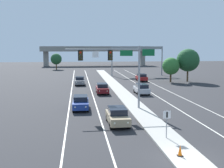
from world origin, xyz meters
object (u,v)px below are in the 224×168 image
object	(u,v)px
overhead_signal_mast	(115,63)
car_receding_red	(142,77)
car_oncoming_blue	(81,102)
car_oncoming_tan	(117,116)
tree_far_right_c	(188,60)
median_sign_post	(167,120)
tree_far_left_b	(56,59)
car_oncoming_grey	(80,81)
traffic_cone_median_nose	(180,151)
highway_sign_gantry	(137,51)
car_oncoming_darkred	(102,88)
car_receding_silver	(142,89)
tree_far_right_a	(171,66)

from	to	relation	value
overhead_signal_mast	car_receding_red	bearing A→B (deg)	71.54
car_oncoming_blue	car_receding_red	size ratio (longest dim) A/B	1.00
car_oncoming_tan	tree_far_right_c	size ratio (longest dim) A/B	0.65
median_sign_post	car_receding_red	distance (m)	39.86
tree_far_left_b	overhead_signal_mast	bearing A→B (deg)	-79.95
car_oncoming_grey	traffic_cone_median_nose	size ratio (longest dim) A/B	6.06
traffic_cone_median_nose	tree_far_left_b	world-z (taller)	tree_far_left_b
car_oncoming_blue	traffic_cone_median_nose	xyz separation A→B (m)	(6.26, -15.85, -0.31)
overhead_signal_mast	car_oncoming_blue	size ratio (longest dim) A/B	1.90
highway_sign_gantry	tree_far_right_c	world-z (taller)	highway_sign_gantry
overhead_signal_mast	tree_far_left_b	world-z (taller)	overhead_signal_mast
median_sign_post	tree_far_right_c	bearing A→B (deg)	66.48
car_oncoming_grey	car_receding_red	world-z (taller)	same
car_oncoming_darkred	tree_far_left_b	bearing A→B (deg)	101.73
overhead_signal_mast	highway_sign_gantry	xyz separation A→B (m)	(10.82, 39.88, 0.78)
car_receding_silver	tree_far_left_b	world-z (taller)	tree_far_left_b
car_receding_silver	tree_far_right_a	distance (m)	17.31
car_oncoming_grey	highway_sign_gantry	bearing A→B (deg)	48.92
car_oncoming_darkred	car_oncoming_grey	xyz separation A→B (m)	(-3.41, 11.01, 0.00)
car_oncoming_darkred	car_receding_silver	size ratio (longest dim) A/B	1.00
overhead_signal_mast	car_oncoming_grey	distance (m)	23.71
median_sign_post	car_receding_red	xyz separation A→B (m)	(6.76, 39.28, -0.77)
traffic_cone_median_nose	highway_sign_gantry	size ratio (longest dim) A/B	0.06
car_oncoming_darkred	tree_far_right_c	size ratio (longest dim) A/B	0.65
median_sign_post	tree_far_right_a	world-z (taller)	tree_far_right_a
traffic_cone_median_nose	highway_sign_gantry	bearing A→B (deg)	81.17
car_oncoming_darkred	car_oncoming_grey	size ratio (longest dim) A/B	1.00
tree_far_left_b	car_oncoming_darkred	bearing A→B (deg)	-78.27
tree_far_right_a	car_oncoming_grey	bearing A→B (deg)	-173.47
car_receding_silver	tree_far_right_a	bearing A→B (deg)	56.94
median_sign_post	tree_far_right_c	world-z (taller)	tree_far_right_c
car_oncoming_darkred	car_oncoming_grey	distance (m)	11.52
car_oncoming_blue	highway_sign_gantry	xyz separation A→B (m)	(14.82, 39.28, 5.34)
car_oncoming_blue	car_receding_silver	world-z (taller)	same
car_oncoming_tan	tree_far_left_b	distance (m)	71.07
overhead_signal_mast	tree_far_right_c	distance (m)	31.94
median_sign_post	highway_sign_gantry	world-z (taller)	highway_sign_gantry
car_oncoming_blue	tree_far_right_c	distance (m)	34.19
car_oncoming_grey	tree_far_left_b	bearing A→B (deg)	100.21
car_oncoming_darkred	tree_far_right_c	distance (m)	24.08
car_receding_silver	car_receding_red	size ratio (longest dim) A/B	1.00
car_oncoming_tan	car_oncoming_grey	bearing A→B (deg)	96.38
car_oncoming_grey	median_sign_post	bearing A→B (deg)	-79.32
car_receding_red	tree_far_left_b	size ratio (longest dim) A/B	0.85
traffic_cone_median_nose	highway_sign_gantry	xyz separation A→B (m)	(8.56, 55.12, 5.66)
car_oncoming_tan	traffic_cone_median_nose	xyz separation A→B (m)	(2.92, -8.72, -0.31)
median_sign_post	car_receding_red	world-z (taller)	median_sign_post
car_receding_silver	highway_sign_gantry	bearing A→B (deg)	79.64
car_oncoming_tan	car_oncoming_blue	size ratio (longest dim) A/B	1.00
car_oncoming_grey	car_oncoming_tan	bearing A→B (deg)	-83.62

